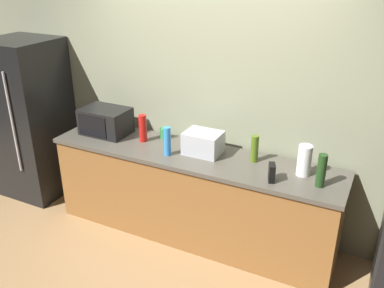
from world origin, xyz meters
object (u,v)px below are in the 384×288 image
object	(u,v)px
bottle_spray_cleaner	(167,141)
bottle_hot_sauce	(143,128)
toaster_oven	(203,143)
bottle_olive_oil	(255,149)
bottle_wine	(321,171)
mug_green	(165,133)
cordless_phone	(272,173)
microwave	(106,121)
paper_towel_roll	(304,160)
refrigerator	(31,119)

from	to	relation	value
bottle_spray_cleaner	bottle_hot_sauce	xyz separation A→B (m)	(-0.38, 0.17, -0.00)
toaster_oven	bottle_olive_oil	xyz separation A→B (m)	(0.48, 0.05, 0.02)
bottle_wine	bottle_spray_cleaner	bearing A→B (deg)	-178.28
bottle_wine	mug_green	size ratio (longest dim) A/B	2.62
cordless_phone	bottle_spray_cleaner	bearing A→B (deg)	156.72
bottle_wine	cordless_phone	bearing A→B (deg)	-166.75
toaster_oven	cordless_phone	xyz separation A→B (m)	(0.73, -0.23, -0.03)
microwave	toaster_oven	bearing A→B (deg)	0.63
cordless_phone	bottle_hot_sauce	distance (m)	1.40
paper_towel_roll	bottle_hot_sauce	xyz separation A→B (m)	(-1.59, -0.00, 0.00)
cordless_phone	refrigerator	bearing A→B (deg)	155.98
bottle_olive_oil	refrigerator	bearing A→B (deg)	-177.59
refrigerator	toaster_oven	xyz separation A→B (m)	(2.14, 0.06, 0.10)
toaster_oven	bottle_hot_sauce	distance (m)	0.66
paper_towel_roll	bottle_spray_cleaner	bearing A→B (deg)	-171.89
paper_towel_roll	cordless_phone	xyz separation A→B (m)	(-0.21, -0.22, -0.06)
bottle_spray_cleaner	bottle_hot_sauce	distance (m)	0.42
microwave	bottle_hot_sauce	xyz separation A→B (m)	(0.45, 0.00, 0.00)
cordless_phone	bottle_wine	xyz separation A→B (m)	(0.37, 0.09, 0.06)
bottle_spray_cleaner	bottle_olive_oil	bearing A→B (deg)	17.03
mug_green	toaster_oven	bearing A→B (deg)	-16.85
bottle_hot_sauce	bottle_wine	size ratio (longest dim) A/B	0.99
microwave	bottle_spray_cleaner	world-z (taller)	bottle_spray_cleaner
paper_towel_roll	microwave	bearing A→B (deg)	-179.94
bottle_olive_oil	bottle_spray_cleaner	distance (m)	0.80
paper_towel_roll	bottle_spray_cleaner	size ratio (longest dim) A/B	0.98
bottle_spray_cleaner	mug_green	bearing A→B (deg)	123.61
bottle_olive_oil	mug_green	xyz separation A→B (m)	(-0.98, 0.10, -0.07)
bottle_olive_oil	bottle_hot_sauce	bearing A→B (deg)	-176.95
refrigerator	bottle_spray_cleaner	xyz separation A→B (m)	(1.86, -0.12, 0.14)
toaster_oven	bottle_hot_sauce	size ratio (longest dim) A/B	1.23
toaster_oven	bottle_spray_cleaner	xyz separation A→B (m)	(-0.28, -0.18, 0.03)
refrigerator	microwave	distance (m)	1.04
microwave	mug_green	size ratio (longest dim) A/B	4.51
bottle_spray_cleaner	bottle_wine	world-z (taller)	bottle_wine
bottle_olive_oil	cordless_phone	bearing A→B (deg)	-48.89
bottle_spray_cleaner	bottle_wine	size ratio (longest dim) A/B	0.99
microwave	cordless_phone	world-z (taller)	microwave
cordless_phone	mug_green	world-z (taller)	cordless_phone
microwave	bottle_wine	bearing A→B (deg)	-3.36
bottle_spray_cleaner	paper_towel_roll	bearing A→B (deg)	8.11
refrigerator	cordless_phone	world-z (taller)	refrigerator
cordless_phone	bottle_olive_oil	xyz separation A→B (m)	(-0.24, 0.28, 0.05)
refrigerator	paper_towel_roll	distance (m)	3.08
paper_towel_roll	bottle_spray_cleaner	world-z (taller)	bottle_spray_cleaner
cordless_phone	mug_green	distance (m)	1.29
toaster_oven	bottle_olive_oil	bearing A→B (deg)	5.90
microwave	bottle_wine	size ratio (longest dim) A/B	1.72
refrigerator	cordless_phone	size ratio (longest dim) A/B	12.00
paper_towel_roll	bottle_wine	world-z (taller)	bottle_wine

